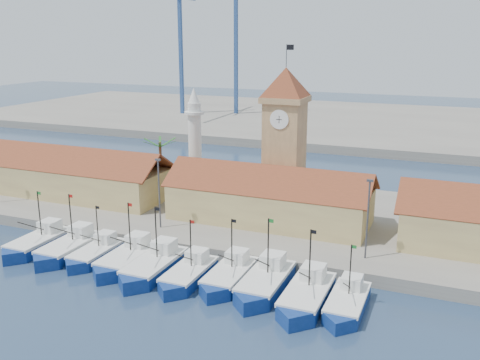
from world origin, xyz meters
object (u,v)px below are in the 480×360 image
at_px(boat_5, 188,276).
at_px(clock_tower, 285,135).
at_px(minaret, 195,141).
at_px(boat_0, 37,244).

distance_m(boat_5, clock_tower, 26.62).
distance_m(boat_5, minaret, 30.04).
bearing_deg(boat_0, boat_5, -2.35).
xyz_separation_m(boat_5, minaret, (-12.11, 25.97, 9.00)).
height_order(boat_0, boat_5, boat_0).
xyz_separation_m(boat_0, minaret, (9.02, 25.11, 8.94)).
xyz_separation_m(boat_0, clock_tower, (24.02, 23.10, 11.17)).
bearing_deg(minaret, boat_5, -65.00).
height_order(boat_0, minaret, minaret).
relative_size(boat_5, clock_tower, 0.41).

